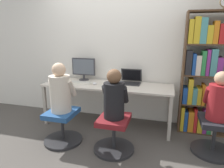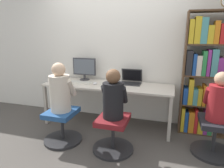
{
  "view_description": "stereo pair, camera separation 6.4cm",
  "coord_description": "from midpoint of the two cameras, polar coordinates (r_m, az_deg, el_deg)",
  "views": [
    {
      "loc": [
        0.97,
        -2.83,
        1.58
      ],
      "look_at": [
        0.14,
        0.13,
        0.8
      ],
      "focal_mm": 32.0,
      "sensor_mm": 36.0,
      "label": 1
    },
    {
      "loc": [
        1.04,
        -2.81,
        1.58
      ],
      "look_at": [
        0.14,
        0.13,
        0.8
      ],
      "focal_mm": 32.0,
      "sensor_mm": 36.0,
      "label": 2
    }
  ],
  "objects": [
    {
      "name": "person_near_shelf",
      "position": [
        2.89,
        28.88,
        -3.91
      ],
      "size": [
        0.34,
        0.31,
        0.64
      ],
      "color": "maroon",
      "rests_on": "office_chair_side"
    },
    {
      "name": "person_at_monitor",
      "position": [
        2.93,
        -14.01,
        -1.67
      ],
      "size": [
        0.36,
        0.33,
        0.7
      ],
      "color": "beige",
      "rests_on": "office_chair_left"
    },
    {
      "name": "wall_back",
      "position": [
        3.7,
        1.15,
        9.9
      ],
      "size": [
        10.0,
        0.05,
        2.6
      ],
      "color": "white",
      "rests_on": "ground_plane"
    },
    {
      "name": "office_chair_left",
      "position": [
        3.12,
        -13.44,
        -11.46
      ],
      "size": [
        0.57,
        0.57,
        0.49
      ],
      "color": "#262628",
      "rests_on": "ground_plane"
    },
    {
      "name": "person_at_laptop",
      "position": [
        2.61,
        1.04,
        -3.59
      ],
      "size": [
        0.34,
        0.31,
        0.66
      ],
      "color": "black",
      "rests_on": "office_chair_right"
    },
    {
      "name": "laptop",
      "position": [
        3.49,
        5.88,
        0.95
      ],
      "size": [
        0.36,
        0.3,
        0.25
      ],
      "color": "#2D2D30",
      "rests_on": "desk"
    },
    {
      "name": "office_chair_right",
      "position": [
        2.82,
        0.96,
        -13.96
      ],
      "size": [
        0.57,
        0.57,
        0.49
      ],
      "color": "#262628",
      "rests_on": "ground_plane"
    },
    {
      "name": "desktop_monitor",
      "position": [
        3.74,
        -7.43,
        4.41
      ],
      "size": [
        0.45,
        0.18,
        0.41
      ],
      "color": "#333338",
      "rests_on": "desk"
    },
    {
      "name": "office_chair_side",
      "position": [
        3.08,
        27.72,
        -13.16
      ],
      "size": [
        0.57,
        0.57,
        0.49
      ],
      "color": "#262628",
      "rests_on": "ground_plane"
    },
    {
      "name": "keyboard",
      "position": [
        3.55,
        -8.65,
        0.46
      ],
      "size": [
        0.44,
        0.14,
        0.03
      ],
      "color": "silver",
      "rests_on": "desk"
    },
    {
      "name": "computer_mouse_by_keyboard",
      "position": [
        3.42,
        -4.34,
        0.17
      ],
      "size": [
        0.07,
        0.1,
        0.04
      ],
      "color": "silver",
      "rests_on": "desk"
    },
    {
      "name": "desk",
      "position": [
        3.43,
        -0.72,
        -1.2
      ],
      "size": [
        2.2,
        0.67,
        0.73
      ],
      "color": "beige",
      "rests_on": "ground_plane"
    },
    {
      "name": "bookshelf",
      "position": [
        3.39,
        25.64,
        2.19
      ],
      "size": [
        0.84,
        0.31,
        1.9
      ],
      "color": "#513823",
      "rests_on": "ground_plane"
    },
    {
      "name": "ground_plane",
      "position": [
        3.38,
        -2.45,
        -13.61
      ],
      "size": [
        14.0,
        14.0,
        0.0
      ],
      "primitive_type": "plane",
      "color": "#4C4742"
    }
  ]
}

